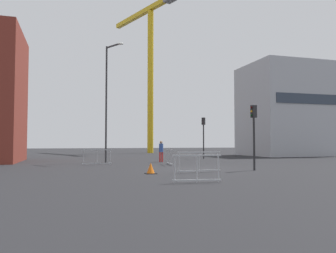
% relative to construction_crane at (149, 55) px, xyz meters
% --- Properties ---
extents(ground, '(160.00, 160.00, 0.00)m').
position_rel_construction_crane_xyz_m(ground, '(-4.12, -31.29, -14.93)').
color(ground, black).
extents(office_block, '(9.24, 8.23, 10.90)m').
position_rel_construction_crane_xyz_m(office_block, '(13.40, -14.77, -9.48)').
color(office_block, '#A8AAB2').
rests_on(office_block, ground).
extents(construction_crane, '(6.69, 15.34, 22.71)m').
position_rel_construction_crane_xyz_m(construction_crane, '(0.00, 0.00, 0.00)').
color(construction_crane, gold).
rests_on(construction_crane, ground).
extents(streetlamp_tall, '(1.18, 1.66, 9.13)m').
position_rel_construction_crane_xyz_m(streetlamp_tall, '(-8.72, -23.64, -9.65)').
color(streetlamp_tall, '#2D2D30').
rests_on(streetlamp_tall, ground).
extents(traffic_light_median, '(0.36, 0.38, 3.99)m').
position_rel_construction_crane_xyz_m(traffic_light_median, '(0.97, -19.41, -12.24)').
color(traffic_light_median, '#232326').
rests_on(traffic_light_median, ground).
extents(traffic_light_near, '(0.39, 0.31, 3.64)m').
position_rel_construction_crane_xyz_m(traffic_light_near, '(-1.63, -33.32, -12.46)').
color(traffic_light_near, '#232326').
rests_on(traffic_light_near, ground).
extents(pedestrian_walking, '(0.34, 0.34, 1.68)m').
position_rel_construction_crane_xyz_m(pedestrian_walking, '(-4.49, -23.90, -13.95)').
color(pedestrian_walking, red).
rests_on(pedestrian_walking, ground).
extents(safety_barrier_mid_span, '(2.03, 0.20, 1.08)m').
position_rel_construction_crane_xyz_m(safety_barrier_mid_span, '(-9.70, -26.15, -14.36)').
color(safety_barrier_mid_span, '#9EA0A5').
rests_on(safety_barrier_mid_span, ground).
extents(safety_barrier_left_run, '(2.50, 0.38, 1.08)m').
position_rel_construction_crane_xyz_m(safety_barrier_left_run, '(-5.10, -33.80, -14.36)').
color(safety_barrier_left_run, '#B2B5BA').
rests_on(safety_barrier_left_run, ground).
extents(safety_barrier_right_run, '(0.24, 2.08, 1.08)m').
position_rel_construction_crane_xyz_m(safety_barrier_right_run, '(-4.88, -27.69, -14.36)').
color(safety_barrier_right_run, gray).
rests_on(safety_barrier_right_run, ground).
extents(safety_barrier_rear, '(1.92, 0.26, 1.08)m').
position_rel_construction_crane_xyz_m(safety_barrier_rear, '(-6.81, -37.97, -14.36)').
color(safety_barrier_rear, '#B2B5BA').
rests_on(safety_barrier_rear, ground).
extents(traffic_cone_on_verge, '(0.54, 0.54, 0.55)m').
position_rel_construction_crane_xyz_m(traffic_cone_on_verge, '(-7.65, -33.75, -14.67)').
color(traffic_cone_on_verge, black).
rests_on(traffic_cone_on_verge, ground).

